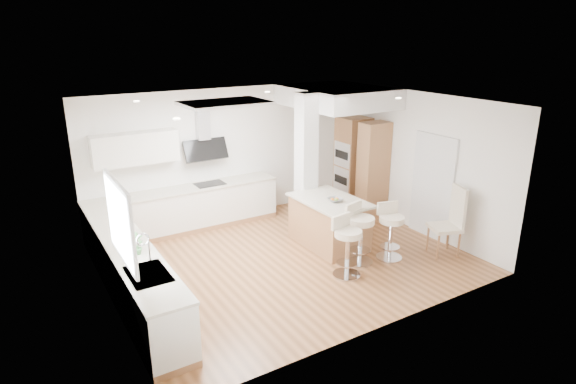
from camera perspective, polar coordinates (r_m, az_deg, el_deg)
ground at (r=8.75m, az=-0.26°, el=-7.89°), size 6.00×6.00×0.00m
ceiling at (r=8.75m, az=-0.26°, el=-7.89°), size 6.00×5.00×0.02m
wall_back at (r=10.37m, az=-7.48°, el=4.43°), size 6.00×0.04×2.80m
wall_left at (r=7.23m, az=-21.07°, el=-2.93°), size 0.04×5.00×2.80m
wall_right at (r=10.06m, az=14.53°, el=3.55°), size 0.04×5.00×2.80m
skylight at (r=8.09m, az=-7.42°, el=10.39°), size 4.10×2.10×0.06m
window_left at (r=6.31m, az=-19.36°, el=-2.96°), size 0.06×1.28×1.07m
doorway_right at (r=9.76m, az=16.74°, el=0.46°), size 0.05×1.00×2.10m
counter_left at (r=7.86m, az=-18.46°, el=-8.42°), size 0.63×4.50×1.35m
counter_back at (r=9.99m, az=-11.44°, el=-0.53°), size 3.62×0.63×2.50m
pillar at (r=9.54m, az=2.16°, el=3.35°), size 0.35×0.35×2.80m
soffit at (r=10.27m, az=5.81°, el=11.18°), size 1.78×2.20×0.40m
oven_column at (r=10.79m, az=8.54°, el=3.02°), size 0.63×1.21×2.10m
peninsula at (r=9.15m, az=4.91°, el=-3.55°), size 1.03×1.53×0.99m
bar_stool_a at (r=8.00m, az=6.98°, el=-6.02°), size 0.54×0.54×1.05m
bar_stool_b at (r=8.47m, az=8.48°, el=-4.50°), size 0.59×0.59×1.08m
bar_stool_c at (r=8.74m, az=12.05°, el=-4.22°), size 0.56×0.56×1.03m
dining_chair at (r=9.15m, az=18.79°, el=-3.02°), size 0.65×0.65×1.29m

